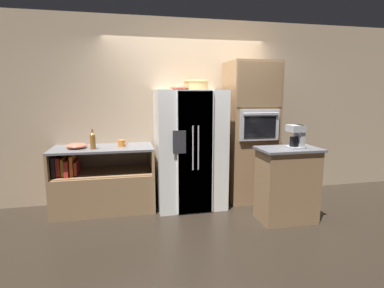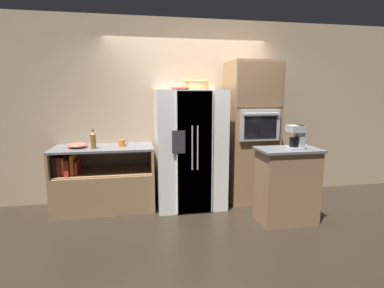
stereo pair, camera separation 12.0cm
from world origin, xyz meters
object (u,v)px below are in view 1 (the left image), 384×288
at_px(refrigerator, 190,149).
at_px(mixing_bowl, 77,146).
at_px(bottle_tall, 93,140).
at_px(mug, 121,143).
at_px(coffee_maker, 297,136).
at_px(wall_oven, 250,132).
at_px(fruit_bowl, 179,87).
at_px(wicker_basket, 196,85).

distance_m(refrigerator, mixing_bowl, 1.59).
height_order(bottle_tall, mixing_bowl, bottle_tall).
distance_m(mug, coffee_maker, 2.39).
height_order(refrigerator, coffee_maker, refrigerator).
height_order(wall_oven, mug, wall_oven).
relative_size(fruit_bowl, mug, 1.97).
relative_size(wall_oven, mug, 16.01).
relative_size(wicker_basket, bottle_tall, 1.35).
bearing_deg(coffee_maker, wicker_basket, 139.19).
height_order(fruit_bowl, mug, fruit_bowl).
bearing_deg(fruit_bowl, coffee_maker, -32.55).
bearing_deg(wall_oven, coffee_maker, -76.48).
height_order(mug, coffee_maker, coffee_maker).
bearing_deg(wicker_basket, wall_oven, 0.35).
bearing_deg(wicker_basket, refrigerator, -150.22).
xyz_separation_m(bottle_tall, mug, (0.38, 0.11, -0.07)).
xyz_separation_m(wicker_basket, bottle_tall, (-1.48, -0.12, -0.76)).
xyz_separation_m(mixing_bowl, coffee_maker, (2.80, -0.93, 0.19)).
xyz_separation_m(wicker_basket, coffee_maker, (1.09, -0.94, -0.65)).
relative_size(refrigerator, mixing_bowl, 6.24).
distance_m(fruit_bowl, mug, 1.14).
bearing_deg(mixing_bowl, wall_oven, 0.42).
height_order(refrigerator, mixing_bowl, refrigerator).
bearing_deg(wicker_basket, mug, -179.34).
xyz_separation_m(refrigerator, coffee_maker, (1.21, -0.88, 0.28)).
height_order(fruit_bowl, coffee_maker, fruit_bowl).
height_order(refrigerator, mug, refrigerator).
bearing_deg(bottle_tall, mixing_bowl, 154.96).
bearing_deg(coffee_maker, refrigerator, 144.09).
height_order(mug, mixing_bowl, mug).
bearing_deg(wall_oven, mixing_bowl, -179.58).
bearing_deg(mixing_bowl, coffee_maker, -18.38).
relative_size(wall_oven, mixing_bowl, 7.78).
relative_size(refrigerator, bottle_tall, 6.34).
distance_m(wicker_basket, mug, 1.38).
height_order(wicker_basket, mixing_bowl, wicker_basket).
bearing_deg(bottle_tall, coffee_maker, -17.77).
height_order(wicker_basket, fruit_bowl, wicker_basket).
xyz_separation_m(refrigerator, wall_oven, (0.98, 0.07, 0.22)).
bearing_deg(mug, wall_oven, 0.52).
distance_m(wicker_basket, mixing_bowl, 1.90).
distance_m(wicker_basket, coffee_maker, 1.58).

